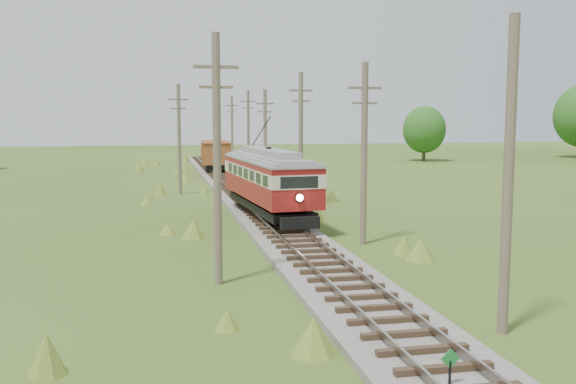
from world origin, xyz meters
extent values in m
cube|color=#605B54|center=(0.00, 34.00, 0.12)|extent=(3.60, 96.00, 0.25)
cube|color=#726659|center=(-0.72, 34.00, 0.48)|extent=(0.08, 96.00, 0.17)
cube|color=#726659|center=(0.72, 34.00, 0.48)|extent=(0.08, 96.00, 0.17)
cube|color=#2D2116|center=(0.00, 34.00, 0.33)|extent=(2.40, 96.00, 0.16)
cylinder|color=black|center=(-0.20, 1.50, 0.40)|extent=(0.06, 0.06, 0.80)
cube|color=#1B7C2D|center=(-0.20, 1.50, 0.85)|extent=(0.45, 0.03, 0.45)
cube|color=black|center=(0.00, 25.33, 1.01)|extent=(3.23, 11.08, 0.45)
cube|color=maroon|center=(0.00, 25.33, 2.00)|extent=(3.72, 12.06, 1.09)
cube|color=beige|center=(0.00, 25.33, 2.89)|extent=(3.76, 12.12, 0.69)
cube|color=black|center=(0.00, 25.33, 2.89)|extent=(3.74, 11.59, 0.54)
cube|color=maroon|center=(0.00, 25.33, 3.38)|extent=(3.72, 12.06, 0.30)
cube|color=gray|center=(0.00, 25.33, 3.71)|extent=(3.79, 12.18, 0.38)
cube|color=gray|center=(0.00, 25.33, 4.04)|extent=(1.96, 8.98, 0.40)
sphere|color=#FFF2BF|center=(0.49, 19.33, 2.14)|extent=(0.36, 0.36, 0.36)
cylinder|color=black|center=(-0.14, 27.11, 5.16)|extent=(0.43, 4.60, 1.91)
cylinder|color=black|center=(-0.38, 20.79, 0.96)|extent=(0.18, 0.80, 0.79)
cylinder|color=black|center=(1.10, 20.91, 0.96)|extent=(0.18, 0.80, 0.79)
cylinder|color=black|center=(-1.10, 29.75, 0.96)|extent=(0.18, 0.80, 0.79)
cylinder|color=black|center=(0.38, 29.87, 0.96)|extent=(0.18, 0.80, 0.79)
cube|color=black|center=(0.00, 58.24, 0.94)|extent=(2.60, 7.82, 0.54)
cube|color=brown|center=(0.00, 58.24, 2.27)|extent=(3.20, 8.70, 2.14)
cube|color=brown|center=(0.00, 58.24, 3.40)|extent=(3.27, 8.87, 0.13)
cylinder|color=black|center=(-0.93, 55.71, 0.99)|extent=(0.17, 0.86, 0.86)
cylinder|color=black|center=(0.68, 55.63, 0.99)|extent=(0.17, 0.86, 0.86)
cylinder|color=black|center=(-0.68, 60.85, 0.99)|extent=(0.17, 0.86, 0.86)
cylinder|color=black|center=(0.93, 60.77, 0.99)|extent=(0.17, 0.86, 0.86)
cone|color=gray|center=(4.44, 46.80, 0.58)|extent=(3.11, 3.11, 1.16)
cone|color=gray|center=(5.22, 45.83, 0.34)|extent=(1.75, 1.75, 0.68)
cylinder|color=brown|center=(3.10, 5.00, 4.40)|extent=(0.30, 0.30, 8.80)
cylinder|color=brown|center=(3.30, 18.00, 4.30)|extent=(0.30, 0.30, 8.60)
cube|color=brown|center=(3.30, 18.00, 7.40)|extent=(1.60, 0.12, 0.12)
cube|color=brown|center=(3.30, 18.00, 6.70)|extent=(1.20, 0.10, 0.10)
cylinder|color=brown|center=(3.20, 31.00, 4.50)|extent=(0.30, 0.30, 9.00)
cube|color=brown|center=(3.20, 31.00, 7.80)|extent=(1.60, 0.12, 0.12)
cube|color=brown|center=(3.20, 31.00, 7.10)|extent=(1.20, 0.10, 0.10)
cylinder|color=brown|center=(3.00, 44.00, 4.20)|extent=(0.30, 0.30, 8.40)
cube|color=brown|center=(3.00, 44.00, 7.20)|extent=(1.60, 0.12, 0.12)
cube|color=brown|center=(3.00, 44.00, 6.50)|extent=(1.20, 0.10, 0.10)
cylinder|color=brown|center=(3.40, 57.00, 4.45)|extent=(0.30, 0.30, 8.90)
cube|color=brown|center=(3.40, 57.00, 7.70)|extent=(1.60, 0.12, 0.12)
cube|color=brown|center=(3.40, 57.00, 7.00)|extent=(1.20, 0.10, 0.10)
cylinder|color=brown|center=(3.20, 70.00, 4.35)|extent=(0.30, 0.30, 8.70)
cube|color=brown|center=(3.20, 70.00, 7.50)|extent=(1.60, 0.12, 0.12)
cube|color=brown|center=(3.20, 70.00, 6.80)|extent=(1.20, 0.10, 0.10)
cylinder|color=brown|center=(-4.20, 12.00, 4.50)|extent=(0.30, 0.30, 9.00)
cube|color=brown|center=(-4.20, 12.00, 7.80)|extent=(1.60, 0.12, 0.12)
cube|color=brown|center=(-4.20, 12.00, 7.10)|extent=(1.20, 0.10, 0.10)
cylinder|color=brown|center=(-4.50, 40.00, 4.30)|extent=(0.30, 0.30, 8.60)
cube|color=brown|center=(-4.50, 40.00, 7.40)|extent=(1.60, 0.12, 0.12)
cube|color=brown|center=(-4.50, 40.00, 6.70)|extent=(1.20, 0.10, 0.10)
cylinder|color=#38281C|center=(30.00, 72.00, 1.26)|extent=(0.50, 0.50, 2.52)
ellipsoid|color=#245018|center=(30.00, 72.00, 4.34)|extent=(5.88, 5.88, 6.47)
camera|label=1|loc=(-6.36, -10.87, 6.06)|focal=40.00mm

